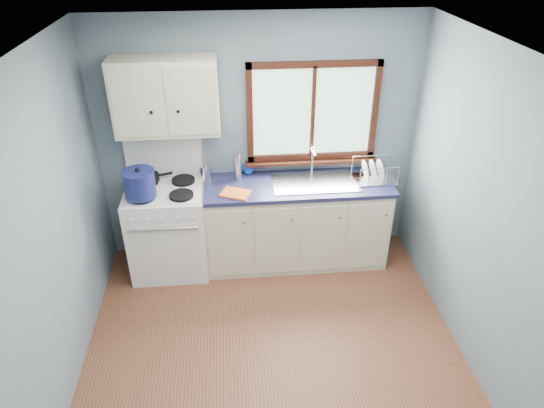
{
  "coord_description": "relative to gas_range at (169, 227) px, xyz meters",
  "views": [
    {
      "loc": [
        -0.29,
        -2.7,
        3.22
      ],
      "look_at": [
        0.05,
        0.9,
        1.05
      ],
      "focal_mm": 32.0,
      "sensor_mm": 36.0,
      "label": 1
    }
  ],
  "objects": [
    {
      "name": "floor",
      "position": [
        0.95,
        -1.47,
        -0.5
      ],
      "size": [
        3.2,
        3.6,
        0.02
      ],
      "primitive_type": "cube",
      "color": "brown",
      "rests_on": "ground"
    },
    {
      "name": "ceiling",
      "position": [
        0.95,
        -1.47,
        2.02
      ],
      "size": [
        3.2,
        3.6,
        0.02
      ],
      "primitive_type": "cube",
      "color": "white",
      "rests_on": "wall_back"
    },
    {
      "name": "wall_back",
      "position": [
        0.95,
        0.34,
        0.76
      ],
      "size": [
        3.2,
        0.02,
        2.5
      ],
      "primitive_type": "cube",
      "color": "slate",
      "rests_on": "ground"
    },
    {
      "name": "wall_left",
      "position": [
        -0.66,
        -1.47,
        0.76
      ],
      "size": [
        0.02,
        3.6,
        2.5
      ],
      "primitive_type": "cube",
      "color": "slate",
      "rests_on": "ground"
    },
    {
      "name": "wall_right",
      "position": [
        2.56,
        -1.47,
        0.76
      ],
      "size": [
        0.02,
        3.6,
        2.5
      ],
      "primitive_type": "cube",
      "color": "slate",
      "rests_on": "ground"
    },
    {
      "name": "gas_range",
      "position": [
        0.0,
        0.0,
        0.0
      ],
      "size": [
        0.76,
        0.69,
        1.36
      ],
      "color": "white",
      "rests_on": "floor"
    },
    {
      "name": "base_cabinets",
      "position": [
        1.31,
        0.02,
        -0.08
      ],
      "size": [
        1.85,
        0.6,
        0.88
      ],
      "color": "beige",
      "rests_on": "floor"
    },
    {
      "name": "countertop",
      "position": [
        1.31,
        0.02,
        0.41
      ],
      "size": [
        1.89,
        0.64,
        0.04
      ],
      "primitive_type": "cube",
      "color": "#1A1C3D",
      "rests_on": "base_cabinets"
    },
    {
      "name": "sink",
      "position": [
        1.49,
        0.02,
        0.37
      ],
      "size": [
        0.84,
        0.46,
        0.44
      ],
      "color": "silver",
      "rests_on": "countertop"
    },
    {
      "name": "window",
      "position": [
        1.48,
        0.3,
        0.98
      ],
      "size": [
        1.36,
        0.1,
        1.03
      ],
      "color": "#9EC6A8",
      "rests_on": "wall_back"
    },
    {
      "name": "upper_cabinets",
      "position": [
        0.1,
        0.15,
        1.31
      ],
      "size": [
        0.95,
        0.35,
        0.7
      ],
      "color": "beige",
      "rests_on": "wall_back"
    },
    {
      "name": "skillet",
      "position": [
        -0.18,
        0.15,
        0.49
      ],
      "size": [
        0.43,
        0.34,
        0.05
      ],
      "rotation": [
        0.0,
        0.0,
        0.33
      ],
      "color": "black",
      "rests_on": "gas_range"
    },
    {
      "name": "stockpot",
      "position": [
        -0.19,
        -0.16,
        0.6
      ],
      "size": [
        0.33,
        0.33,
        0.29
      ],
      "rotation": [
        0.0,
        0.0,
        0.13
      ],
      "color": "navy",
      "rests_on": "gas_range"
    },
    {
      "name": "utensil_crock",
      "position": [
        0.4,
        0.21,
        0.5
      ],
      "size": [
        0.15,
        0.15,
        0.36
      ],
      "rotation": [
        0.0,
        0.0,
        0.43
      ],
      "color": "silver",
      "rests_on": "countertop"
    },
    {
      "name": "thermos",
      "position": [
        0.72,
        0.16,
        0.58
      ],
      "size": [
        0.08,
        0.08,
        0.3
      ],
      "primitive_type": "cylinder",
      "rotation": [
        0.0,
        0.0,
        -0.18
      ],
      "color": "silver",
      "rests_on": "countertop"
    },
    {
      "name": "soap_bottle",
      "position": [
        0.84,
        0.24,
        0.56
      ],
      "size": [
        0.14,
        0.14,
        0.27
      ],
      "primitive_type": "imported",
      "rotation": [
        0.0,
        0.0,
        0.38
      ],
      "color": "#0C38A8",
      "rests_on": "countertop"
    },
    {
      "name": "dish_towel",
      "position": [
        0.69,
        -0.15,
        0.44
      ],
      "size": [
        0.33,
        0.29,
        0.02
      ],
      "primitive_type": "cube",
      "rotation": [
        0.0,
        0.0,
        -0.42
      ],
      "color": "orange",
      "rests_on": "countertop"
    },
    {
      "name": "dish_rack",
      "position": [
        2.08,
        0.03,
        0.48
      ],
      "size": [
        0.42,
        0.33,
        0.21
      ],
      "rotation": [
        0.0,
        0.0,
        0.04
      ],
      "color": "silver",
      "rests_on": "countertop"
    }
  ]
}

